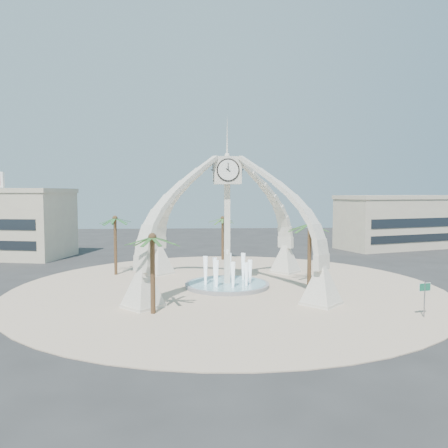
{
  "coord_description": "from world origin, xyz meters",
  "views": [
    {
      "loc": [
        -2.84,
        -40.94,
        8.95
      ],
      "look_at": [
        -0.17,
        2.0,
        5.91
      ],
      "focal_mm": 35.0,
      "sensor_mm": 36.0,
      "label": 1
    }
  ],
  "objects": [
    {
      "name": "fountain",
      "position": [
        0.0,
        0.0,
        0.29
      ],
      "size": [
        8.0,
        8.0,
        3.62
      ],
      "color": "gray",
      "rests_on": "ground"
    },
    {
      "name": "palm_north",
      "position": [
        0.58,
        17.02,
        5.53
      ],
      "size": [
        4.09,
        4.09,
        6.28
      ],
      "rotation": [
        0.0,
        0.0,
        -0.18
      ],
      "color": "brown",
      "rests_on": "ground"
    },
    {
      "name": "ground",
      "position": [
        0.0,
        0.0,
        0.0
      ],
      "size": [
        140.0,
        140.0,
        0.0
      ],
      "primitive_type": "plane",
      "color": "#282828",
      "rests_on": "ground"
    },
    {
      "name": "plaza",
      "position": [
        0.0,
        0.0,
        0.03
      ],
      "size": [
        40.0,
        40.0,
        0.06
      ],
      "primitive_type": "cylinder",
      "color": "tan",
      "rests_on": "ground"
    },
    {
      "name": "building_ne",
      "position": [
        30.0,
        28.0,
        4.31
      ],
      "size": [
        21.87,
        14.17,
        8.6
      ],
      "rotation": [
        0.0,
        0.0,
        0.31
      ],
      "color": "beige",
      "rests_on": "ground"
    },
    {
      "name": "palm_east",
      "position": [
        8.07,
        0.55,
        5.93
      ],
      "size": [
        5.01,
        5.01,
        6.81
      ],
      "rotation": [
        0.0,
        0.0,
        0.21
      ],
      "color": "brown",
      "rests_on": "ground"
    },
    {
      "name": "palm_west",
      "position": [
        -11.73,
        6.91,
        6.13
      ],
      "size": [
        3.83,
        3.83,
        6.91
      ],
      "rotation": [
        0.0,
        0.0,
        -0.08
      ],
      "color": "brown",
      "rests_on": "ground"
    },
    {
      "name": "clock_tower",
      "position": [
        -0.0,
        -0.0,
        6.49
      ],
      "size": [
        17.94,
        17.94,
        16.3
      ],
      "color": "silver",
      "rests_on": "ground"
    },
    {
      "name": "palm_south",
      "position": [
        -6.12,
        -8.9,
        5.65
      ],
      "size": [
        4.73,
        4.73,
        6.46
      ],
      "rotation": [
        0.0,
        0.0,
        0.28
      ],
      "color": "brown",
      "rests_on": "ground"
    },
    {
      "name": "street_sign",
      "position": [
        13.41,
        -11.12,
        1.92
      ],
      "size": [
        0.97,
        0.23,
        2.68
      ],
      "rotation": [
        0.0,
        0.0,
        0.21
      ],
      "color": "slate",
      "rests_on": "ground"
    }
  ]
}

